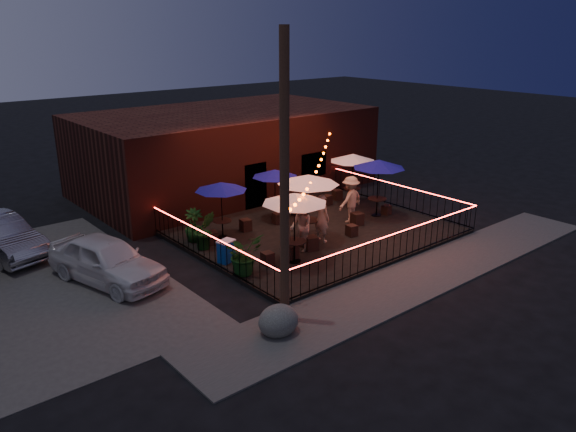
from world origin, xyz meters
The scene contains 36 objects.
ground centered at (0.00, 0.00, 0.00)m, with size 110.00×110.00×0.00m, color black.
patio centered at (0.00, 2.00, 0.07)m, with size 10.00×8.00×0.15m, color black.
sidewalk centered at (0.00, -3.25, 0.03)m, with size 18.00×2.50×0.05m, color #3D3A39.
brick_building centered at (1.00, 9.99, 2.00)m, with size 14.00×8.00×4.00m.
utility_pole centered at (-5.40, -2.60, 4.00)m, with size 0.26×0.26×8.00m, color #3D2519.
fence_front centered at (0.00, -2.00, 0.66)m, with size 10.00×0.04×1.04m.
fence_left centered at (-5.00, 2.00, 0.66)m, with size 0.04×8.00×1.04m.
fence_right centered at (5.00, 2.00, 0.66)m, with size 0.04×8.00×1.04m.
festoon_lights centered at (-1.01, 1.70, 2.52)m, with size 10.02×8.72×1.32m.
cafe_table_0 centered at (-2.67, 0.19, 2.43)m, with size 2.97×2.97×2.50m.
cafe_table_1 centered at (-3.26, 3.82, 2.17)m, with size 2.62×2.62×2.22m.
cafe_table_2 centered at (-0.88, 1.51, 2.51)m, with size 2.40×2.40×2.58m.
cafe_table_3 centered at (-0.26, 4.30, 2.10)m, with size 2.53×2.53×2.14m.
cafe_table_4 centered at (3.36, 1.78, 2.41)m, with size 2.86×2.86×2.48m.
cafe_table_5 centered at (3.80, 3.71, 2.28)m, with size 2.77×2.77×2.34m.
bistro_chair_0 centered at (-3.54, 0.59, 0.37)m, with size 0.37×0.37×0.44m, color black.
bistro_chair_1 centered at (-2.58, 0.46, 0.39)m, with size 0.41×0.41×0.49m, color black.
bistro_chair_2 centered at (-4.01, 3.45, 0.40)m, with size 0.42×0.42×0.50m, color black.
bistro_chair_3 centered at (-2.14, 3.85, 0.38)m, with size 0.40×0.40×0.47m, color black.
bistro_chair_4 centered at (-1.48, 0.64, 0.41)m, with size 0.43×0.43×0.51m, color black.
bistro_chair_5 centered at (0.72, 0.71, 0.37)m, with size 0.37×0.37×0.44m, color black.
bistro_chair_6 centered at (-0.60, 3.70, 0.37)m, with size 0.38×0.38×0.45m, color black.
bistro_chair_7 centered at (0.72, 3.97, 0.38)m, with size 0.40×0.40×0.47m, color black.
bistro_chair_8 centered at (1.83, 1.47, 0.40)m, with size 0.43×0.43×0.51m, color black.
bistro_chair_9 centered at (3.80, 1.59, 0.35)m, with size 0.34×0.34×0.41m, color black.
bistro_chair_10 centered at (2.76, 4.27, 0.37)m, with size 0.38×0.38×0.45m, color black.
bistro_chair_11 centered at (3.70, 4.55, 0.38)m, with size 0.39×0.39×0.47m, color black.
patron_a centered at (-0.58, 1.06, 1.08)m, with size 0.68×0.44×1.86m, color tan.
patron_b centered at (-1.82, 0.84, 1.08)m, with size 0.90×0.70×1.85m, color #CCA48B.
patron_c centered at (1.86, 1.92, 1.13)m, with size 1.27×0.73×1.97m, color tan.
potted_shrub_a centered at (-4.60, 0.51, 0.84)m, with size 1.24×1.08×1.38m, color #1B410E.
potted_shrub_b centered at (-4.40, 3.23, 0.87)m, with size 0.80×0.64×1.45m, color #1C3E13.
potted_shrub_c centered at (-4.32, 4.16, 0.78)m, with size 0.71×0.71×1.26m, color #113E0B.
cooler centered at (-4.50, 1.70, 0.55)m, with size 0.69×0.58×0.79m.
boulder centered at (-6.00, -3.06, 0.40)m, with size 1.02×0.87×0.79m, color #474742.
car_white centered at (-8.20, 3.10, 0.76)m, with size 1.79×4.45×1.52m, color silver.
Camera 1 is at (-14.40, -13.57, 7.95)m, focal length 35.00 mm.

